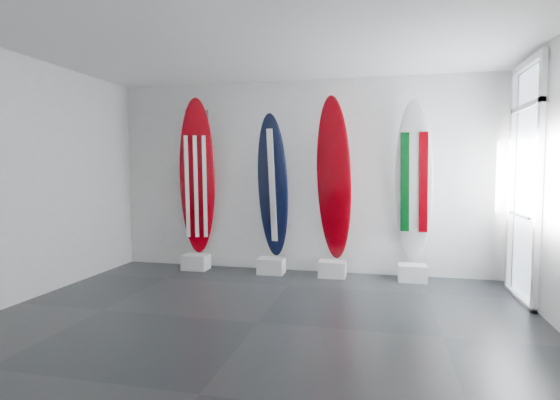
% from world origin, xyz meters
% --- Properties ---
extents(floor, '(6.00, 6.00, 0.00)m').
position_xyz_m(floor, '(0.00, 0.00, 0.00)').
color(floor, black).
rests_on(floor, ground).
extents(ceiling, '(6.00, 6.00, 0.00)m').
position_xyz_m(ceiling, '(0.00, 0.00, 3.00)').
color(ceiling, white).
rests_on(ceiling, wall_back).
extents(wall_back, '(6.00, 0.00, 6.00)m').
position_xyz_m(wall_back, '(0.00, 2.50, 1.50)').
color(wall_back, silver).
rests_on(wall_back, ground).
extents(wall_front, '(6.00, 0.00, 6.00)m').
position_xyz_m(wall_front, '(0.00, -2.50, 1.50)').
color(wall_front, silver).
rests_on(wall_front, ground).
extents(wall_left, '(0.00, 5.00, 5.00)m').
position_xyz_m(wall_left, '(-3.00, 0.00, 1.50)').
color(wall_left, silver).
rests_on(wall_left, ground).
extents(display_block_usa, '(0.40, 0.30, 0.24)m').
position_xyz_m(display_block_usa, '(-1.65, 2.18, 0.12)').
color(display_block_usa, white).
rests_on(display_block_usa, floor).
extents(surfboard_usa, '(0.61, 0.39, 2.51)m').
position_xyz_m(surfboard_usa, '(-1.65, 2.28, 1.49)').
color(surfboard_usa, '#870008').
rests_on(surfboard_usa, display_block_usa).
extents(display_block_navy, '(0.40, 0.30, 0.24)m').
position_xyz_m(display_block_navy, '(-0.40, 2.18, 0.12)').
color(display_block_navy, white).
rests_on(display_block_navy, floor).
extents(surfboard_navy, '(0.56, 0.42, 2.23)m').
position_xyz_m(surfboard_navy, '(-0.40, 2.28, 1.35)').
color(surfboard_navy, black).
rests_on(surfboard_navy, display_block_navy).
extents(display_block_swiss, '(0.40, 0.30, 0.24)m').
position_xyz_m(display_block_swiss, '(0.55, 2.18, 0.12)').
color(display_block_swiss, white).
rests_on(display_block_swiss, floor).
extents(surfboard_swiss, '(0.63, 0.49, 2.47)m').
position_xyz_m(surfboard_swiss, '(0.55, 2.28, 1.47)').
color(surfboard_swiss, '#870008').
rests_on(surfboard_swiss, display_block_swiss).
extents(display_block_italy, '(0.40, 0.30, 0.24)m').
position_xyz_m(display_block_italy, '(1.71, 2.18, 0.12)').
color(display_block_italy, white).
rests_on(display_block_italy, floor).
extents(surfboard_italy, '(0.59, 0.44, 2.37)m').
position_xyz_m(surfboard_italy, '(1.71, 2.28, 1.42)').
color(surfboard_italy, white).
rests_on(surfboard_italy, display_block_italy).
extents(wall_outlet, '(0.09, 0.02, 0.13)m').
position_xyz_m(wall_outlet, '(-2.45, 2.48, 0.35)').
color(wall_outlet, silver).
rests_on(wall_outlet, wall_back).
extents(glass_door, '(0.12, 1.16, 2.85)m').
position_xyz_m(glass_door, '(2.97, 1.55, 1.43)').
color(glass_door, white).
rests_on(glass_door, floor).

